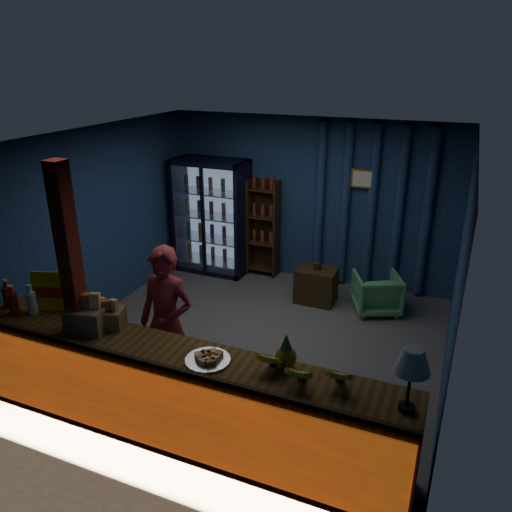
% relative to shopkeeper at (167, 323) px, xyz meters
% --- Properties ---
extents(ground, '(4.60, 4.60, 0.00)m').
position_rel_shopkeeper_xyz_m(ground, '(0.44, 1.31, -0.83)').
color(ground, '#515154').
rests_on(ground, ground).
extents(room_walls, '(4.60, 4.60, 4.60)m').
position_rel_shopkeeper_xyz_m(room_walls, '(0.44, 1.31, 0.73)').
color(room_walls, navy).
rests_on(room_walls, ground).
extents(counter, '(4.40, 0.57, 0.99)m').
position_rel_shopkeeper_xyz_m(counter, '(0.44, -0.60, -0.36)').
color(counter, brown).
rests_on(counter, ground).
extents(support_post, '(0.16, 0.16, 2.60)m').
position_rel_shopkeeper_xyz_m(support_post, '(-0.61, -0.59, 0.47)').
color(support_post, maroon).
rests_on(support_post, ground).
extents(beverage_cooler, '(1.20, 0.62, 1.90)m').
position_rel_shopkeeper_xyz_m(beverage_cooler, '(-1.11, 3.23, 0.10)').
color(beverage_cooler, black).
rests_on(beverage_cooler, ground).
extents(bottle_shelf, '(0.50, 0.28, 1.60)m').
position_rel_shopkeeper_xyz_m(bottle_shelf, '(-0.26, 3.37, -0.04)').
color(bottle_shelf, '#392812').
rests_on(bottle_shelf, ground).
extents(curtain_folds, '(1.74, 0.14, 2.50)m').
position_rel_shopkeeper_xyz_m(curtain_folds, '(1.44, 3.45, 0.47)').
color(curtain_folds, navy).
rests_on(curtain_folds, room_walls).
extents(framed_picture, '(0.36, 0.04, 0.28)m').
position_rel_shopkeeper_xyz_m(framed_picture, '(1.29, 3.41, 0.92)').
color(framed_picture, gold).
rests_on(framed_picture, room_walls).
extents(shopkeeper, '(0.62, 0.42, 1.67)m').
position_rel_shopkeeper_xyz_m(shopkeeper, '(0.00, 0.00, 0.00)').
color(shopkeeper, maroon).
rests_on(shopkeeper, ground).
extents(green_chair, '(0.82, 0.83, 0.57)m').
position_rel_shopkeeper_xyz_m(green_chair, '(1.74, 2.71, -0.55)').
color(green_chair, '#53A768').
rests_on(green_chair, ground).
extents(side_table, '(0.58, 0.42, 0.63)m').
position_rel_shopkeeper_xyz_m(side_table, '(0.86, 2.67, -0.57)').
color(side_table, '#392812').
rests_on(side_table, ground).
extents(yellow_sign, '(0.53, 0.27, 0.42)m').
position_rel_shopkeeper_xyz_m(yellow_sign, '(-1.07, -0.37, 0.33)').
color(yellow_sign, '#DBBF0B').
rests_on(yellow_sign, counter).
extents(soda_bottles, '(0.43, 0.18, 0.32)m').
position_rel_shopkeeper_xyz_m(soda_bottles, '(-1.43, -0.56, 0.25)').
color(soda_bottles, '#B0240B').
rests_on(soda_bottles, counter).
extents(snack_box_left, '(0.42, 0.37, 0.38)m').
position_rel_shopkeeper_xyz_m(snack_box_left, '(-0.52, -0.57, 0.25)').
color(snack_box_left, olive).
rests_on(snack_box_left, counter).
extents(snack_box_centre, '(0.33, 0.30, 0.29)m').
position_rel_shopkeeper_xyz_m(snack_box_centre, '(-0.37, -0.44, 0.22)').
color(snack_box_centre, olive).
rests_on(snack_box_centre, counter).
extents(pastry_tray, '(0.40, 0.40, 0.07)m').
position_rel_shopkeeper_xyz_m(pastry_tray, '(0.81, -0.61, 0.14)').
color(pastry_tray, silver).
rests_on(pastry_tray, counter).
extents(banana_bunches, '(0.85, 0.32, 0.18)m').
position_rel_shopkeeper_xyz_m(banana_bunches, '(1.65, -0.52, 0.21)').
color(banana_bunches, yellow).
rests_on(banana_bunches, counter).
extents(table_lamp, '(0.27, 0.27, 0.53)m').
position_rel_shopkeeper_xyz_m(table_lamp, '(2.49, -0.60, 0.53)').
color(table_lamp, black).
rests_on(table_lamp, counter).
extents(pineapple, '(0.18, 0.18, 0.31)m').
position_rel_shopkeeper_xyz_m(pineapple, '(1.47, -0.43, 0.25)').
color(pineapple, olive).
rests_on(pineapple, counter).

